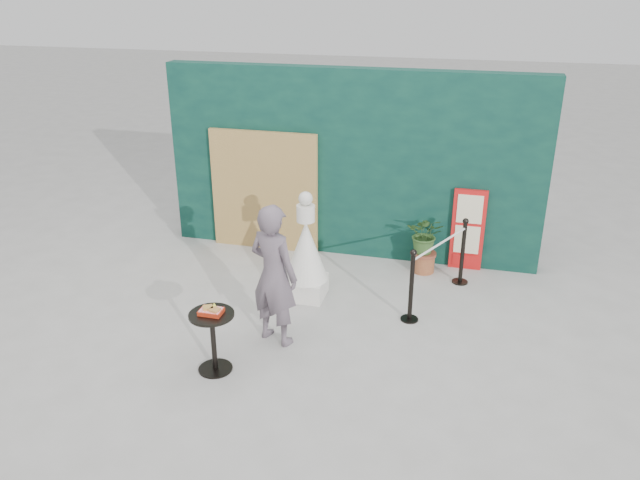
# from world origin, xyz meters

# --- Properties ---
(ground) EXTENTS (60.00, 60.00, 0.00)m
(ground) POSITION_xyz_m (0.00, 0.00, 0.00)
(ground) COLOR #ADAAA5
(ground) RESTS_ON ground
(back_wall) EXTENTS (6.00, 0.30, 3.00)m
(back_wall) POSITION_xyz_m (0.00, 3.15, 1.50)
(back_wall) COLOR #092A26
(back_wall) RESTS_ON ground
(bamboo_fence) EXTENTS (1.80, 0.08, 2.00)m
(bamboo_fence) POSITION_xyz_m (-1.40, 2.94, 1.00)
(bamboo_fence) COLOR tan
(bamboo_fence) RESTS_ON ground
(woman) EXTENTS (0.77, 0.64, 1.82)m
(woman) POSITION_xyz_m (-0.32, 0.21, 0.91)
(woman) COLOR #61535D
(woman) RESTS_ON ground
(menu_board) EXTENTS (0.50, 0.07, 1.30)m
(menu_board) POSITION_xyz_m (1.90, 2.95, 0.65)
(menu_board) COLOR red
(menu_board) RESTS_ON ground
(statue) EXTENTS (0.62, 0.62, 1.59)m
(statue) POSITION_xyz_m (-0.26, 1.42, 0.65)
(statue) COLOR white
(statue) RESTS_ON ground
(cafe_table) EXTENTS (0.52, 0.52, 0.75)m
(cafe_table) POSITION_xyz_m (-0.80, -0.59, 0.50)
(cafe_table) COLOR black
(cafe_table) RESTS_ON ground
(food_basket) EXTENTS (0.26, 0.19, 0.11)m
(food_basket) POSITION_xyz_m (-0.80, -0.59, 0.79)
(food_basket) COLOR #B02A12
(food_basket) RESTS_ON cafe_table
(planter) EXTENTS (0.55, 0.48, 0.93)m
(planter) POSITION_xyz_m (1.28, 2.67, 0.54)
(planter) COLOR #965B31
(planter) RESTS_ON ground
(stanchion_barrier) EXTENTS (0.84, 1.54, 1.03)m
(stanchion_barrier) POSITION_xyz_m (1.56, 1.78, 0.49)
(stanchion_barrier) COLOR black
(stanchion_barrier) RESTS_ON ground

